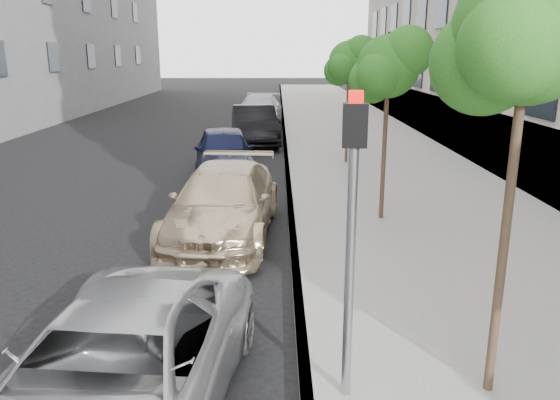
{
  "coord_description": "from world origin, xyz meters",
  "views": [
    {
      "loc": [
        0.86,
        -3.81,
        3.77
      ],
      "look_at": [
        0.9,
        4.53,
        1.5
      ],
      "focal_mm": 35.0,
      "sensor_mm": 36.0,
      "label": 1
    }
  ],
  "objects_px": {
    "tree_mid": "(390,66)",
    "signal_pole": "(352,216)",
    "sedan_rear": "(259,110)",
    "minivan": "(116,376)",
    "tree_near": "(531,30)",
    "tree_far": "(350,61)",
    "sedan_blue": "(224,152)",
    "sedan_black": "(255,125)",
    "suv": "(224,203)"
  },
  "relations": [
    {
      "from": "tree_mid",
      "to": "signal_pole",
      "type": "xyz_separation_m",
      "value": [
        -1.63,
        -6.58,
        -1.29
      ]
    },
    {
      "from": "sedan_rear",
      "to": "minivan",
      "type": "bearing_deg",
      "value": -87.9
    },
    {
      "from": "minivan",
      "to": "tree_mid",
      "type": "bearing_deg",
      "value": 66.34
    },
    {
      "from": "tree_mid",
      "to": "minivan",
      "type": "distance_m",
      "value": 8.56
    },
    {
      "from": "tree_near",
      "to": "tree_far",
      "type": "height_order",
      "value": "tree_near"
    },
    {
      "from": "tree_mid",
      "to": "tree_far",
      "type": "distance_m",
      "value": 6.5
    },
    {
      "from": "sedan_blue",
      "to": "tree_far",
      "type": "bearing_deg",
      "value": 13.51
    },
    {
      "from": "tree_far",
      "to": "sedan_black",
      "type": "bearing_deg",
      "value": 125.76
    },
    {
      "from": "sedan_black",
      "to": "sedan_rear",
      "type": "distance_m",
      "value": 5.99
    },
    {
      "from": "tree_mid",
      "to": "minivan",
      "type": "relative_size",
      "value": 0.88
    },
    {
      "from": "signal_pole",
      "to": "suv",
      "type": "height_order",
      "value": "signal_pole"
    },
    {
      "from": "tree_near",
      "to": "tree_mid",
      "type": "xyz_separation_m",
      "value": [
        -0.0,
        6.5,
        -0.49
      ]
    },
    {
      "from": "minivan",
      "to": "signal_pole",
      "type": "bearing_deg",
      "value": 16.92
    },
    {
      "from": "sedan_blue",
      "to": "sedan_rear",
      "type": "height_order",
      "value": "sedan_rear"
    },
    {
      "from": "tree_near",
      "to": "sedan_blue",
      "type": "bearing_deg",
      "value": 109.34
    },
    {
      "from": "tree_mid",
      "to": "signal_pole",
      "type": "distance_m",
      "value": 6.9
    },
    {
      "from": "sedan_black",
      "to": "sedan_rear",
      "type": "height_order",
      "value": "sedan_black"
    },
    {
      "from": "tree_far",
      "to": "signal_pole",
      "type": "bearing_deg",
      "value": -97.09
    },
    {
      "from": "suv",
      "to": "sedan_blue",
      "type": "height_order",
      "value": "sedan_blue"
    },
    {
      "from": "tree_far",
      "to": "minivan",
      "type": "xyz_separation_m",
      "value": [
        -3.97,
        -13.54,
        -2.81
      ]
    },
    {
      "from": "tree_near",
      "to": "signal_pole",
      "type": "xyz_separation_m",
      "value": [
        -1.63,
        -0.08,
        -1.79
      ]
    },
    {
      "from": "signal_pole",
      "to": "minivan",
      "type": "relative_size",
      "value": 0.69
    },
    {
      "from": "sedan_blue",
      "to": "sedan_rear",
      "type": "distance_m",
      "value": 12.15
    },
    {
      "from": "tree_mid",
      "to": "tree_near",
      "type": "bearing_deg",
      "value": -90.0
    },
    {
      "from": "signal_pole",
      "to": "sedan_rear",
      "type": "distance_m",
      "value": 23.79
    },
    {
      "from": "tree_far",
      "to": "sedan_rear",
      "type": "distance_m",
      "value": 11.44
    },
    {
      "from": "tree_near",
      "to": "tree_far",
      "type": "xyz_separation_m",
      "value": [
        -0.0,
        13.0,
        -0.5
      ]
    },
    {
      "from": "tree_mid",
      "to": "tree_far",
      "type": "relative_size",
      "value": 1.0
    },
    {
      "from": "signal_pole",
      "to": "tree_near",
      "type": "bearing_deg",
      "value": 8.66
    },
    {
      "from": "tree_near",
      "to": "tree_far",
      "type": "distance_m",
      "value": 13.01
    },
    {
      "from": "sedan_rear",
      "to": "tree_near",
      "type": "bearing_deg",
      "value": -78.34
    },
    {
      "from": "tree_far",
      "to": "sedan_rear",
      "type": "bearing_deg",
      "value": 107.41
    },
    {
      "from": "minivan",
      "to": "sedan_rear",
      "type": "relative_size",
      "value": 0.87
    },
    {
      "from": "tree_near",
      "to": "minivan",
      "type": "distance_m",
      "value": 5.2
    },
    {
      "from": "tree_near",
      "to": "sedan_rear",
      "type": "xyz_separation_m",
      "value": [
        -3.33,
        23.61,
        -3.18
      ]
    },
    {
      "from": "sedan_blue",
      "to": "sedan_rear",
      "type": "relative_size",
      "value": 0.82
    },
    {
      "from": "tree_mid",
      "to": "sedan_black",
      "type": "height_order",
      "value": "tree_mid"
    },
    {
      "from": "tree_far",
      "to": "sedan_blue",
      "type": "distance_m",
      "value": 5.09
    },
    {
      "from": "minivan",
      "to": "sedan_blue",
      "type": "height_order",
      "value": "sedan_blue"
    },
    {
      "from": "tree_far",
      "to": "suv",
      "type": "bearing_deg",
      "value": -115.47
    },
    {
      "from": "tree_near",
      "to": "tree_mid",
      "type": "distance_m",
      "value": 6.52
    },
    {
      "from": "tree_far",
      "to": "sedan_blue",
      "type": "xyz_separation_m",
      "value": [
        -4.03,
        -1.52,
        -2.71
      ]
    },
    {
      "from": "tree_near",
      "to": "minivan",
      "type": "xyz_separation_m",
      "value": [
        -3.97,
        -0.54,
        -3.31
      ]
    },
    {
      "from": "tree_mid",
      "to": "tree_far",
      "type": "height_order",
      "value": "tree_mid"
    },
    {
      "from": "tree_far",
      "to": "sedan_blue",
      "type": "bearing_deg",
      "value": -159.35
    },
    {
      "from": "tree_far",
      "to": "sedan_rear",
      "type": "height_order",
      "value": "tree_far"
    },
    {
      "from": "signal_pole",
      "to": "minivan",
      "type": "xyz_separation_m",
      "value": [
        -2.35,
        -0.46,
        -1.52
      ]
    },
    {
      "from": "suv",
      "to": "sedan_black",
      "type": "xyz_separation_m",
      "value": [
        0.17,
        11.96,
        0.07
      ]
    },
    {
      "from": "tree_near",
      "to": "sedan_black",
      "type": "distance_m",
      "value": 18.21
    },
    {
      "from": "minivan",
      "to": "sedan_blue",
      "type": "distance_m",
      "value": 12.02
    }
  ]
}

